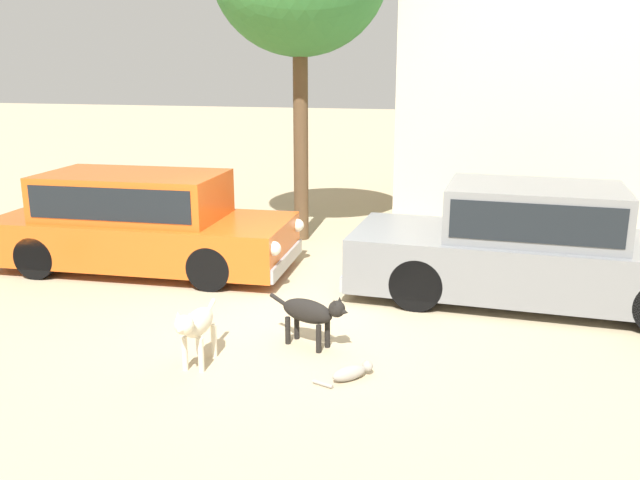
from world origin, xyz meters
name	(u,v)px	position (x,y,z in m)	size (l,w,h in m)	color
ground_plane	(295,312)	(0.00, 0.00, 0.00)	(80.00, 80.00, 0.00)	tan
parked_sedan_nearest	(140,220)	(-2.79, 1.20, 0.76)	(4.63, 1.95, 1.46)	#D15619
parked_sedan_second	(534,246)	(2.87, 1.17, 0.75)	(4.89, 1.88, 1.53)	slate
stray_dog_spotted	(196,325)	(-0.53, -1.74, 0.45)	(0.26, 0.96, 0.70)	beige
stray_dog_tan	(311,313)	(0.48, -0.97, 0.40)	(1.00, 0.44, 0.63)	black
stray_cat	(351,372)	(1.06, -1.64, 0.07)	(0.54, 0.46, 0.16)	gray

